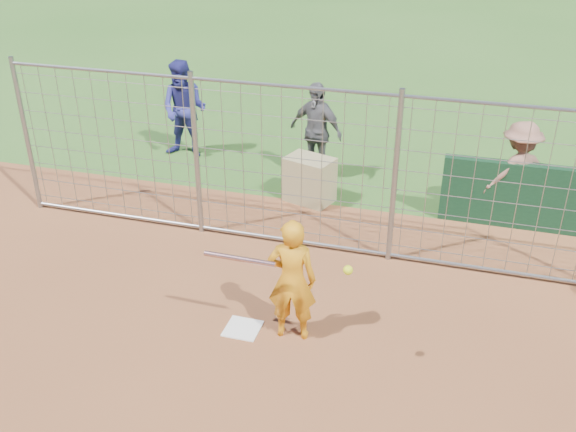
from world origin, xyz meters
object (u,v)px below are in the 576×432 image
(bystander_b, at_px, (316,131))
(bystander_c, at_px, (517,173))
(batter, at_px, (292,280))
(bystander_a, at_px, (184,110))
(equipment_bin, at_px, (309,180))

(bystander_b, bearing_deg, bystander_c, 5.86)
(batter, bearing_deg, bystander_a, -61.91)
(batter, xyz_separation_m, bystander_b, (-0.90, 4.69, 0.12))
(batter, xyz_separation_m, bystander_c, (2.62, 3.89, 0.05))
(batter, relative_size, bystander_a, 0.83)
(batter, distance_m, bystander_b, 4.77)
(batter, bearing_deg, equipment_bin, -86.60)
(bystander_a, distance_m, bystander_b, 2.78)
(batter, height_order, bystander_c, bystander_c)
(batter, bearing_deg, bystander_b, -87.18)
(bystander_b, relative_size, equipment_bin, 2.30)
(bystander_a, distance_m, equipment_bin, 3.25)
(equipment_bin, bearing_deg, bystander_b, 116.14)
(bystander_b, bearing_deg, equipment_bin, -62.78)
(equipment_bin, bearing_deg, batter, -61.08)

